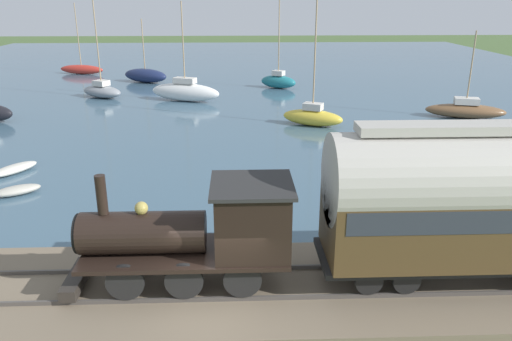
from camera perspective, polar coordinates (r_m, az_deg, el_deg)
The scene contains 15 objects.
ground_plane at distance 14.15m, azimuth -4.21°, elevation -16.40°, with size 200.00×200.00×0.00m, color #476033.
harbor_water at distance 55.61m, azimuth -2.83°, elevation 10.83°, with size 80.00×80.00×0.01m.
rail_embankment at distance 14.63m, azimuth -4.15°, elevation -13.79°, with size 4.91×56.00×0.66m.
steam_locomotive at distance 13.64m, azimuth -5.96°, elevation -6.62°, with size 2.18×6.19×3.21m.
passenger_coach at distance 14.72m, azimuth 23.45°, elevation -2.88°, with size 2.54×8.17×4.50m.
sailboat_teal at distance 47.50m, azimuth 2.57°, elevation 10.22°, with size 2.91×3.70×8.48m.
sailboat_brown at distance 38.59m, azimuth 22.81°, elevation 6.39°, with size 3.01×5.65×6.02m.
sailboat_yellow at distance 33.67m, azimuth 6.49°, elevation 6.21°, with size 3.03×4.30×9.56m.
sailboat_navy at distance 51.88m, azimuth -12.53°, elevation 10.56°, with size 3.71×5.10×6.13m.
sailboat_white at distance 41.82m, azimuth -8.09°, elevation 8.94°, with size 3.47×6.12×7.85m.
sailboat_gray at distance 44.87m, azimuth -17.20°, elevation 8.73°, with size 3.37×4.19×8.41m.
sailboat_red at distance 59.48m, azimuth -19.31°, elevation 10.89°, with size 2.31×5.22×7.51m.
rowboat_off_pier at distance 27.19m, azimuth -25.94°, elevation 0.15°, with size 2.62×2.07×0.41m.
rowboat_near_shore at distance 24.19m, azimuth -25.65°, elevation -2.06°, with size 1.70×2.08×0.41m.
rowboat_far_out at distance 21.23m, azimuth 14.98°, elevation -3.43°, with size 2.29×2.16×0.52m.
Camera 1 is at (-11.47, -0.55, 8.27)m, focal length 35.00 mm.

